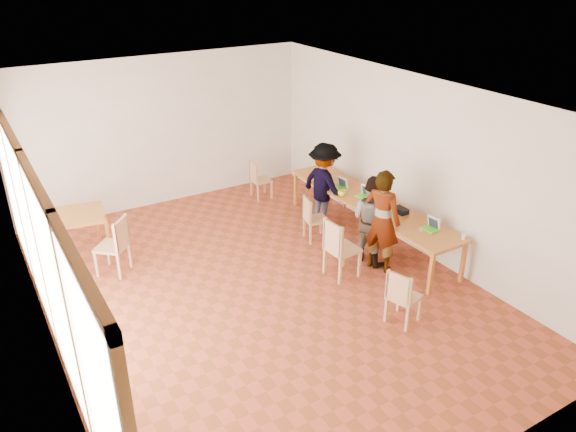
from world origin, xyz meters
name	(u,v)px	position (x,y,z in m)	size (l,w,h in m)	color
ground	(260,289)	(0.00, 0.00, 0.00)	(8.00, 8.00, 0.00)	#A64128
wall_back	(163,132)	(0.00, 4.00, 1.50)	(6.00, 0.10, 3.00)	beige
wall_front	(470,358)	(0.00, -4.00, 1.50)	(6.00, 0.10, 3.00)	beige
wall_right	(414,164)	(3.00, 0.00, 1.50)	(0.10, 8.00, 3.00)	beige
window_wall	(40,254)	(-2.96, 0.00, 1.50)	(0.10, 8.00, 3.00)	white
ceiling	(255,97)	(0.00, 0.00, 3.02)	(6.00, 8.00, 0.04)	white
communal_table	(369,203)	(2.50, 0.49, 0.70)	(0.80, 4.00, 0.75)	#AA6525
side_table	(76,218)	(-2.10, 2.62, 0.67)	(0.90, 0.90, 0.75)	#AA6525
chair_near	(401,292)	(1.26, -1.78, 0.52)	(0.50, 0.50, 0.45)	tan
chair_mid	(338,243)	(1.24, -0.30, 0.61)	(0.49, 0.49, 0.53)	tan
chair_far	(312,214)	(1.59, 0.98, 0.51)	(0.46, 0.46, 0.44)	tan
chair_empty	(257,176)	(1.66, 3.16, 0.49)	(0.39, 0.39, 0.43)	tan
chair_spare	(117,240)	(-1.70, 1.63, 0.60)	(0.64, 0.64, 0.52)	tan
person_near	(382,221)	(2.00, -0.43, 0.87)	(0.63, 0.41, 1.73)	gray
person_mid	(372,219)	(2.04, -0.14, 0.76)	(0.74, 0.58, 1.52)	gray
person_far	(324,185)	(2.14, 1.40, 0.81)	(1.05, 0.60, 1.62)	gray
laptop_near	(432,226)	(2.64, -0.90, 0.81)	(0.24, 0.27, 0.21)	#51CC23
laptop_mid	(365,193)	(2.55, 0.69, 0.81)	(0.26, 0.29, 0.21)	#51CC23
laptop_far	(341,185)	(2.40, 1.23, 0.81)	(0.25, 0.28, 0.21)	#51CC23
yellow_mug	(342,193)	(2.20, 0.93, 0.80)	(0.14, 0.14, 0.11)	yellow
green_bottle	(375,200)	(2.40, 0.24, 0.89)	(0.07, 0.07, 0.28)	#1C6B1F
clear_glass	(464,237)	(2.82, -1.40, 0.80)	(0.07, 0.07, 0.09)	silver
condiment_cup	(365,201)	(2.38, 0.48, 0.78)	(0.08, 0.08, 0.06)	white
pink_phone	(421,230)	(2.46, -0.85, 0.76)	(0.05, 0.10, 0.01)	#E9548D
black_pouch	(401,210)	(2.64, -0.17, 0.80)	(0.16, 0.26, 0.09)	black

